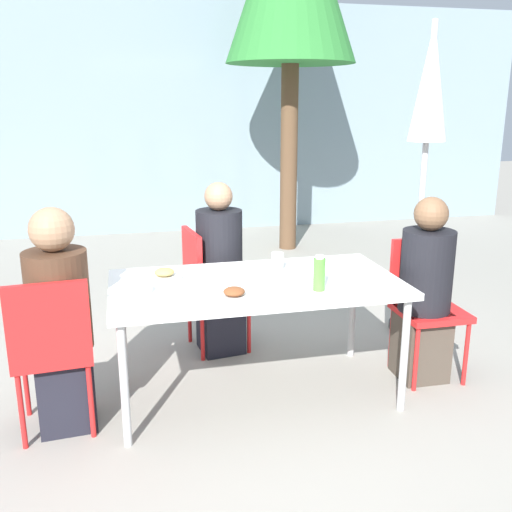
# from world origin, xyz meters

# --- Properties ---
(ground_plane) EXTENTS (24.00, 24.00, 0.00)m
(ground_plane) POSITION_xyz_m (0.00, 0.00, 0.00)
(ground_plane) COLOR gray
(building_facade) EXTENTS (10.00, 0.20, 3.00)m
(building_facade) POSITION_xyz_m (0.00, 4.79, 1.50)
(building_facade) COLOR gray
(building_facade) RESTS_ON ground
(dining_table) EXTENTS (1.67, 0.87, 0.72)m
(dining_table) POSITION_xyz_m (0.00, 0.00, 0.67)
(dining_table) COLOR white
(dining_table) RESTS_ON ground
(chair_left) EXTENTS (0.43, 0.43, 0.88)m
(chair_left) POSITION_xyz_m (-1.13, -0.17, 0.52)
(chair_left) COLOR red
(chair_left) RESTS_ON ground
(person_left) EXTENTS (0.32, 0.32, 1.22)m
(person_left) POSITION_xyz_m (-1.08, -0.09, 0.59)
(person_left) COLOR black
(person_left) RESTS_ON ground
(chair_right) EXTENTS (0.41, 0.41, 0.88)m
(chair_right) POSITION_xyz_m (1.13, 0.06, 0.52)
(chair_right) COLOR red
(chair_right) RESTS_ON ground
(person_right) EXTENTS (0.32, 0.32, 1.18)m
(person_right) POSITION_xyz_m (1.08, -0.02, 0.56)
(person_right) COLOR #473D33
(person_right) RESTS_ON ground
(chair_far) EXTENTS (0.45, 0.45, 0.88)m
(chair_far) POSITION_xyz_m (-0.18, 0.72, 0.52)
(chair_far) COLOR red
(chair_far) RESTS_ON ground
(person_far) EXTENTS (0.32, 0.32, 1.21)m
(person_far) POSITION_xyz_m (-0.10, 0.69, 0.58)
(person_far) COLOR black
(person_far) RESTS_ON ground
(closed_umbrella) EXTENTS (0.36, 0.36, 2.28)m
(closed_umbrella) POSITION_xyz_m (1.44, 0.73, 1.66)
(closed_umbrella) COLOR #333333
(closed_umbrella) RESTS_ON ground
(plate_0) EXTENTS (0.21, 0.21, 0.06)m
(plate_0) POSITION_xyz_m (-0.51, 0.18, 0.75)
(plate_0) COLOR white
(plate_0) RESTS_ON dining_table
(plate_1) EXTENTS (0.21, 0.21, 0.06)m
(plate_1) POSITION_xyz_m (-0.18, -0.26, 0.75)
(plate_1) COLOR white
(plate_1) RESTS_ON dining_table
(bottle) EXTENTS (0.06, 0.06, 0.20)m
(bottle) POSITION_xyz_m (0.30, -0.24, 0.82)
(bottle) COLOR #51A338
(bottle) RESTS_ON dining_table
(drinking_cup) EXTENTS (0.08, 0.08, 0.11)m
(drinking_cup) POSITION_xyz_m (0.18, 0.19, 0.78)
(drinking_cup) COLOR white
(drinking_cup) RESTS_ON dining_table
(salad_bowl) EXTENTS (0.16, 0.16, 0.05)m
(salad_bowl) POSITION_xyz_m (-0.68, -0.07, 0.75)
(salad_bowl) COLOR white
(salad_bowl) RESTS_ON dining_table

